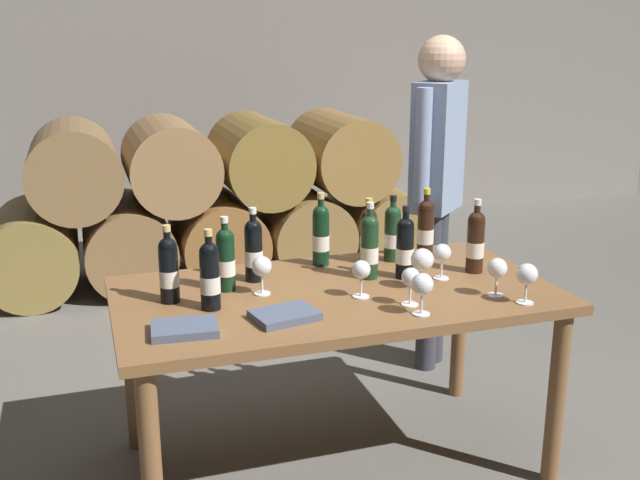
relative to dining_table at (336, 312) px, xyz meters
The scene contains 26 objects.
ground_plane 0.67m from the dining_table, ahead, with size 14.00×14.00×0.00m, color #66635E.
cellar_back_wall 4.26m from the dining_table, 90.00° to the left, with size 10.00×0.24×2.80m, color gray.
barrel_stack 2.60m from the dining_table, 90.00° to the left, with size 3.12×0.90×1.15m.
dining_table is the anchor object (origin of this frame).
wine_bottle_0 0.48m from the dining_table, 161.05° to the left, with size 0.07×0.07×0.29m.
wine_bottle_1 0.39m from the dining_table, 10.76° to the left, with size 0.07×0.07×0.30m.
wine_bottle_2 0.41m from the dining_table, 141.81° to the left, with size 0.07×0.07×0.30m.
wine_bottle_3 0.55m from the dining_table, behind, with size 0.07×0.07×0.30m.
wine_bottle_4 0.31m from the dining_table, 29.80° to the left, with size 0.07×0.07×0.32m.
wine_bottle_5 0.64m from the dining_table, 29.26° to the left, with size 0.07×0.07×0.31m.
wine_bottle_6 0.67m from the dining_table, behind, with size 0.07×0.07×0.30m.
wine_bottle_7 0.52m from the dining_table, 39.04° to the left, with size 0.07×0.07×0.29m.
wine_bottle_8 0.67m from the dining_table, ahead, with size 0.07×0.07×0.31m.
wine_bottle_9 0.45m from the dining_table, 49.94° to the left, with size 0.07×0.07×0.29m.
wine_bottle_10 0.40m from the dining_table, 82.06° to the left, with size 0.07×0.07×0.32m.
wine_glass_0 0.49m from the dining_table, ahead, with size 0.07×0.07×0.15m.
wine_glass_1 0.37m from the dining_table, 48.92° to the right, with size 0.07×0.07×0.14m.
wine_glass_2 0.23m from the dining_table, 56.98° to the right, with size 0.07×0.07×0.15m.
wine_glass_3 0.64m from the dining_table, 24.03° to the right, with size 0.08×0.08×0.15m.
wine_glass_4 0.74m from the dining_table, 29.59° to the right, with size 0.08×0.08×0.15m.
wine_glass_5 0.44m from the dining_table, 58.68° to the right, with size 0.08×0.08×0.15m.
wine_glass_6 0.35m from the dining_table, behind, with size 0.08×0.08×0.15m.
wine_glass_7 0.39m from the dining_table, 14.74° to the right, with size 0.09×0.09×0.16m.
tasting_notebook 0.37m from the dining_table, 140.05° to the right, with size 0.22×0.16×0.03m, color #4C5670.
leather_ledger 0.67m from the dining_table, 158.89° to the right, with size 0.22×0.16×0.03m, color #4C5670.
sommelier_presenting 1.16m from the dining_table, 43.20° to the left, with size 0.38×0.36×1.72m.
Camera 1 is at (-0.91, -2.58, 1.74)m, focal length 41.89 mm.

